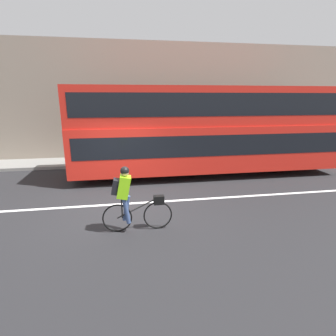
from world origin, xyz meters
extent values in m
plane|color=#232326|center=(0.00, 0.00, 0.00)|extent=(80.00, 80.00, 0.00)
cube|color=silver|center=(0.00, 0.17, 0.00)|extent=(50.00, 0.14, 0.01)
cube|color=gray|center=(0.00, 5.80, 0.07)|extent=(60.00, 1.93, 0.14)
cube|color=gray|center=(0.00, 6.91, 3.04)|extent=(60.00, 0.30, 6.07)
cylinder|color=black|center=(7.05, 3.12, 0.54)|extent=(1.09, 0.30, 1.09)
cylinder|color=black|center=(0.15, 3.12, 0.54)|extent=(1.09, 0.30, 1.09)
cube|color=red|center=(3.60, 3.12, 1.25)|extent=(11.13, 2.56, 1.85)
cube|color=black|center=(3.60, 3.12, 1.47)|extent=(10.69, 2.58, 0.81)
cube|color=red|center=(3.60, 3.12, 2.93)|extent=(11.13, 2.46, 1.52)
cube|color=black|center=(3.60, 3.12, 3.01)|extent=(10.69, 2.48, 0.85)
torus|color=black|center=(0.92, -1.59, 0.37)|extent=(0.74, 0.04, 0.74)
torus|color=black|center=(-0.10, -1.59, 0.37)|extent=(0.74, 0.04, 0.74)
cylinder|color=black|center=(0.41, -1.59, 0.60)|extent=(1.03, 0.03, 0.50)
cylinder|color=black|center=(0.03, -1.59, 0.64)|extent=(0.03, 0.03, 0.54)
cube|color=black|center=(0.95, -1.59, 0.79)|extent=(0.26, 0.16, 0.22)
cube|color=#8CE019|center=(0.10, -1.59, 1.18)|extent=(0.37, 0.32, 0.58)
cube|color=black|center=(-0.10, -1.59, 1.20)|extent=(0.21, 0.26, 0.38)
cylinder|color=#384C7A|center=(0.14, -1.50, 0.58)|extent=(0.22, 0.11, 0.66)
cylinder|color=#384C7A|center=(0.14, -1.68, 0.58)|extent=(0.20, 0.11, 0.66)
sphere|color=tan|center=(0.14, -1.59, 1.54)|extent=(0.19, 0.19, 0.19)
sphere|color=black|center=(0.14, -1.59, 1.58)|extent=(0.21, 0.21, 0.21)
cylinder|color=#515156|center=(-1.75, 5.70, 0.65)|extent=(0.52, 0.52, 1.01)
camera|label=1|loc=(0.18, -7.66, 3.27)|focal=28.00mm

